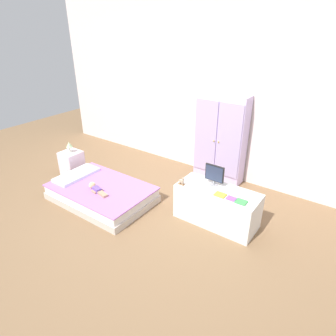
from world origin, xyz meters
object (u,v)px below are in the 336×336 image
wardrobe (221,139)px  book_purple (231,199)px  bed (102,193)px  rocking_horse_toy (182,181)px  doll (95,188)px  tv_stand (217,206)px  tv_monitor (214,174)px  book_green (241,202)px  book_yellow (220,195)px  table_lamp (69,145)px  nightstand (72,164)px

wardrobe → book_purple: (0.74, -1.18, -0.22)m
bed → rocking_horse_toy: bearing=16.9°
doll → tv_stand: bearing=21.7°
wardrobe → tv_monitor: 1.09m
doll → book_purple: 1.87m
rocking_horse_toy → book_green: (0.78, 0.05, -0.04)m
tv_monitor → book_yellow: tv_monitor is taller
table_lamp → tv_stand: bearing=5.2°
bed → tv_monitor: (1.48, 0.58, 0.52)m
bed → tv_stand: 1.67m
book_yellow → tv_stand: bearing=127.5°
nightstand → tv_stand: size_ratio=0.41×
rocking_horse_toy → book_yellow: 0.52m
tv_monitor → rocking_horse_toy: tv_monitor is taller
bed → rocking_horse_toy: rocking_horse_toy is taller
doll → tv_monitor: size_ratio=1.42×
table_lamp → wardrobe: (2.04, 1.31, 0.16)m
rocking_horse_toy → nightstand: bearing=-177.7°
tv_stand → rocking_horse_toy: 0.54m
wardrobe → book_green: bearing=-53.7°
bed → book_yellow: 1.75m
book_purple → tv_stand: bearing=155.5°
tv_stand → rocking_horse_toy: (-0.44, -0.15, 0.29)m
book_green → rocking_horse_toy: bearing=-176.3°
table_lamp → tv_monitor: bearing=7.2°
wardrobe → book_yellow: size_ratio=10.60×
doll → book_green: book_green is taller
bed → doll: size_ratio=3.69×
nightstand → book_green: book_green is taller
nightstand → book_yellow: book_yellow is taller
tv_stand → doll: bearing=-158.3°
nightstand → book_green: 2.92m
doll → book_purple: bearing=16.2°
nightstand → table_lamp: 0.33m
book_green → nightstand: bearing=-177.4°
tv_monitor → rocking_horse_toy: bearing=-145.7°
doll → table_lamp: table_lamp is taller
bed → book_purple: (1.81, 0.40, 0.37)m
bed → doll: 0.20m
bed → wardrobe: wardrobe is taller
doll → tv_monitor: tv_monitor is taller
bed → book_yellow: bearing=13.5°
nightstand → wardrobe: 2.47m
tv_stand → table_lamp: bearing=-174.8°
nightstand → book_green: bearing=2.6°
rocking_horse_toy → book_yellow: bearing=5.5°
tv_monitor → book_purple: 0.40m
tv_monitor → book_green: bearing=-21.6°
table_lamp → tv_stand: 2.59m
tv_monitor → bed: bearing=-158.7°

